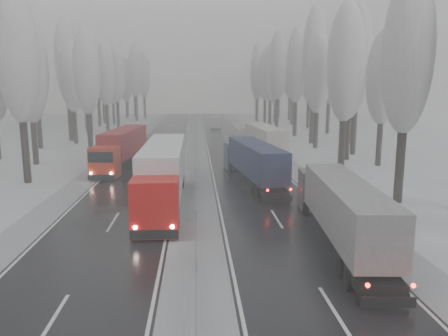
{
  "coord_description": "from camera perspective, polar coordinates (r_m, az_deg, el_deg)",
  "views": [
    {
      "loc": [
        0.06,
        -15.02,
        8.39
      ],
      "look_at": [
        2.25,
        18.62,
        2.2
      ],
      "focal_mm": 35.0,
      "sensor_mm": 36.0,
      "label": 1
    }
  ],
  "objects": [
    {
      "name": "tree_63",
      "position": [
        66.51,
        -23.47,
        11.72
      ],
      "size": [
        3.6,
        3.6,
        16.88
      ],
      "color": "black",
      "rests_on": "ground"
    },
    {
      "name": "shoulder_right",
      "position": [
        46.9,
        8.82,
        0.0
      ],
      "size": [
        2.4,
        200.0,
        0.04
      ],
      "primitive_type": "cube",
      "color": "#ADB0B5",
      "rests_on": "ground"
    },
    {
      "name": "tree_36",
      "position": [
        122.45,
        4.35,
        12.54
      ],
      "size": [
        3.6,
        3.6,
        20.23
      ],
      "color": "black",
      "rests_on": "ground"
    },
    {
      "name": "ground",
      "position": [
        17.2,
        -3.65,
        -18.81
      ],
      "size": [
        260.0,
        260.0,
        0.0
      ],
      "primitive_type": "plane",
      "color": "silver",
      "rests_on": "ground"
    },
    {
      "name": "tree_21",
      "position": [
        57.89,
        17.05,
        13.54
      ],
      "size": [
        3.6,
        3.6,
        18.62
      ],
      "color": "black",
      "rests_on": "ground"
    },
    {
      "name": "tree_34",
      "position": [
        112.47,
        4.38,
        11.89
      ],
      "size": [
        3.6,
        3.6,
        17.63
      ],
      "color": "black",
      "rests_on": "ground"
    },
    {
      "name": "tree_30",
      "position": [
        98.17,
        6.09,
        12.17
      ],
      "size": [
        3.6,
        3.6,
        17.86
      ],
      "color": "black",
      "rests_on": "ground"
    },
    {
      "name": "tree_38",
      "position": [
        133.1,
        4.44,
        11.75
      ],
      "size": [
        3.6,
        3.6,
        17.97
      ],
      "color": "black",
      "rests_on": "ground"
    },
    {
      "name": "truck_blue_box",
      "position": [
        38.54,
        3.75,
        1.1
      ],
      "size": [
        4.01,
        14.65,
        3.72
      ],
      "rotation": [
        0.0,
        0.0,
        0.12
      ],
      "color": "navy",
      "rests_on": "ground"
    },
    {
      "name": "carriageway_right",
      "position": [
        46.08,
        2.81,
        -0.08
      ],
      "size": [
        7.5,
        200.0,
        0.03
      ],
      "primitive_type": "cube",
      "color": "black",
      "rests_on": "ground"
    },
    {
      "name": "tree_65",
      "position": [
        74.62,
        -19.88,
        13.0
      ],
      "size": [
        3.6,
        3.6,
        19.48
      ],
      "color": "black",
      "rests_on": "ground"
    },
    {
      "name": "tree_78",
      "position": [
        131.58,
        -11.68,
        12.03
      ],
      "size": [
        3.6,
        3.6,
        19.55
      ],
      "color": "black",
      "rests_on": "ground"
    },
    {
      "name": "tree_33",
      "position": [
        110.01,
        6.72,
        10.79
      ],
      "size": [
        3.6,
        3.6,
        14.33
      ],
      "color": "black",
      "rests_on": "ground"
    },
    {
      "name": "tree_24",
      "position": [
        68.57,
        11.73,
        14.21
      ],
      "size": [
        3.6,
        3.6,
        20.49
      ],
      "color": "black",
      "rests_on": "ground"
    },
    {
      "name": "tree_79",
      "position": [
        135.89,
        -12.6,
        11.27
      ],
      "size": [
        3.6,
        3.6,
        17.07
      ],
      "color": "black",
      "rests_on": "ground"
    },
    {
      "name": "tree_22",
      "position": [
        62.98,
        12.17,
        11.86
      ],
      "size": [
        3.6,
        3.6,
        15.86
      ],
      "color": "black",
      "rests_on": "ground"
    },
    {
      "name": "tree_75",
      "position": [
        120.86,
        -15.63,
        11.74
      ],
      "size": [
        3.6,
        3.6,
        18.6
      ],
      "color": "black",
      "rests_on": "ground"
    },
    {
      "name": "median_slush",
      "position": [
        45.79,
        -3.74,
        -0.15
      ],
      "size": [
        3.0,
        200.0,
        0.04
      ],
      "primitive_type": "cube",
      "color": "#ADB0B5",
      "rests_on": "ground"
    },
    {
      "name": "tree_74",
      "position": [
        115.42,
        -11.52,
        12.33
      ],
      "size": [
        3.6,
        3.6,
        19.68
      ],
      "color": "black",
      "rests_on": "ground"
    },
    {
      "name": "tree_37",
      "position": [
        127.47,
        7.25,
        11.3
      ],
      "size": [
        3.6,
        3.6,
        16.37
      ],
      "color": "black",
      "rests_on": "ground"
    },
    {
      "name": "tree_35",
      "position": [
        118.04,
        8.64,
        11.93
      ],
      "size": [
        3.6,
        3.6,
        18.25
      ],
      "color": "black",
      "rests_on": "ground"
    },
    {
      "name": "tree_27",
      "position": [
        84.04,
        13.65,
        12.15
      ],
      "size": [
        3.6,
        3.6,
        17.62
      ],
      "color": "black",
      "rests_on": "ground"
    },
    {
      "name": "truck_red_white",
      "position": [
        31.78,
        -7.92,
        -0.29
      ],
      "size": [
        2.73,
        17.04,
        4.36
      ],
      "rotation": [
        0.0,
        0.0,
        0.0
      ],
      "color": "red",
      "rests_on": "ground"
    },
    {
      "name": "truck_grey_tarp",
      "position": [
        24.48,
        14.94,
        -4.79
      ],
      "size": [
        3.35,
        14.27,
        3.63
      ],
      "rotation": [
        0.0,
        0.0,
        -0.08
      ],
      "color": "#545359",
      "rests_on": "ground"
    },
    {
      "name": "tree_58",
      "position": [
        42.48,
        -25.36,
        13.09
      ],
      "size": [
        3.6,
        3.6,
        17.21
      ],
      "color": "black",
      "rests_on": "ground"
    },
    {
      "name": "tree_71",
      "position": [
        100.55,
        -16.25,
        12.42
      ],
      "size": [
        3.6,
        3.6,
        19.61
      ],
      "color": "black",
      "rests_on": "ground"
    },
    {
      "name": "shoulder_left",
      "position": [
        46.93,
        -16.29,
        -0.29
      ],
      "size": [
        2.4,
        200.0,
        0.04
      ],
      "primitive_type": "cube",
      "color": "#ADB0B5",
      "rests_on": "ground"
    },
    {
      "name": "median_guardrail",
      "position": [
        45.68,
        -3.74,
        0.56
      ],
      "size": [
        0.12,
        200.0,
        0.76
      ],
      "color": "slate",
      "rests_on": "ground"
    },
    {
      "name": "carriageway_left",
      "position": [
        46.1,
        -10.27,
        -0.23
      ],
      "size": [
        7.5,
        200.0,
        0.03
      ],
      "primitive_type": "cube",
      "color": "black",
      "rests_on": "ground"
    },
    {
      "name": "box_truck_distant",
      "position": [
        93.39,
        -1.02,
        6.05
      ],
      "size": [
        2.84,
        7.02,
        2.55
      ],
      "rotation": [
        0.0,
        0.0,
        -0.11
      ],
      "color": "#ADAFB4",
      "rests_on": "ground"
    },
    {
      "name": "tree_67",
      "position": [
        83.74,
        -17.64,
        11.73
      ],
      "size": [
        3.6,
        3.6,
        17.09
      ],
      "color": "black",
      "rests_on": "ground"
    },
    {
      "name": "truck_red_red",
      "position": [
        48.29,
        -13.16,
        2.9
      ],
      "size": [
        3.65,
        15.55,
        3.96
      ],
      "rotation": [
        0.0,
        0.0,
        -0.08
      ],
      "color": "red",
      "rests_on": "ground"
    },
    {
      "name": "tree_64",
      "position": [
        70.19,
        -19.23,
        11.12
      ],
      "size": [
        3.6,
        3.6,
        15.42
      ],
      "color": "black",
      "rests_on": "ground"
    },
    {
      "name": "tree_68",
      "position": [
        85.79,
        -15.23,
        11.62
      ],
      "size": [
        3.6,
        3.6,
        16.65
      ],
      "color": "black",
      "rests_on": "ground"
    },
    {
      "name": "tree_39",
      "position": [
        137.45,
        5.38,
        11.22
      ],
      "size": [
        3.6,
        3.6,
        16.19
      ],
      "color": "black",
      "rests_on": "ground"
    },
    {
      "name": "tree_32",
      "position": [
        105.58,
        5.42,
        11.87
      ],
      "size": [
        3.6,
        3.6,
        17.33
      ],
      "color": "black",
      "rests_on": "ground"
    },
    {
      "name": "truck_cream_box",
      "position": [
        53.81,
        4.99,
        3.84
      ],
      "size": [
        3.55,
        15.31,
        3.9
      ],
      "rotation": [
        0.0,
        0.0,
        0.08
      ],
      "color": "#B1AD9D",
      "rests_on": "ground"
    },
    {
      "name": "tree_69",
      "position": [
        90.8,
        -17.84,
        12.49
      ],
      "size": [
        3.6,
        3.6,
        19.35
      ],
      "color": "black",
      "rests_on": "ground"
    },
    {
      "name": "tree_70",
      "position": [
        95.66,
        -13.88,
        11.69
      ],
      "size": [
        3.6,
        3.6,
        17.09
      ],
      "color": "black",
      "rests_on": "ground"
    },
    {
      "name": "tree_20",
      "position": [
        53.29,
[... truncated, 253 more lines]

